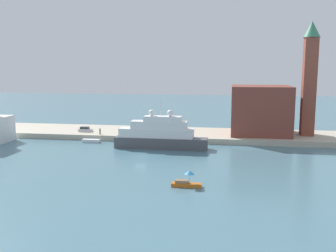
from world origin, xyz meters
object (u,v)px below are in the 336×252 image
object	(u,v)px
small_motorboat	(186,181)
work_barge	(91,141)
parked_car	(85,130)
mooring_bollard	(186,136)
large_yacht	(159,135)
harbor_building	(260,110)
bell_tower	(310,75)
person_figure	(100,131)

from	to	relation	value
small_motorboat	work_barge	xyz separation A→B (m)	(-29.03, 33.25, -0.50)
small_motorboat	parked_car	xyz separation A→B (m)	(-33.87, 41.41, 1.07)
parked_car	mooring_bollard	bearing A→B (deg)	-7.55
large_yacht	mooring_bollard	size ratio (longest dim) A/B	30.16
work_barge	harbor_building	bearing A→B (deg)	16.64
large_yacht	bell_tower	bearing A→B (deg)	24.19
small_motorboat	mooring_bollard	distance (m)	37.84
small_motorboat	parked_car	distance (m)	53.51
small_motorboat	parked_car	bearing A→B (deg)	129.28
small_motorboat	work_barge	size ratio (longest dim) A/B	1.07
large_yacht	bell_tower	distance (m)	43.09
person_figure	harbor_building	bearing A→B (deg)	11.61
work_barge	bell_tower	bearing A→B (deg)	12.55
harbor_building	bell_tower	distance (m)	15.51
harbor_building	parked_car	world-z (taller)	harbor_building
small_motorboat	person_figure	size ratio (longest dim) A/B	2.74
person_figure	bell_tower	bearing A→B (deg)	8.46
parked_car	mooring_bollard	size ratio (longest dim) A/B	5.33
small_motorboat	large_yacht	bearing A→B (deg)	109.00
bell_tower	mooring_bollard	xyz separation A→B (m)	(-31.73, -8.20, -15.70)
large_yacht	small_motorboat	bearing A→B (deg)	-71.00
work_barge	person_figure	bearing A→B (deg)	77.56
small_motorboat	harbor_building	distance (m)	49.18
work_barge	mooring_bollard	size ratio (longest dim) A/B	6.16
large_yacht	mooring_bollard	xyz separation A→B (m)	(5.36, 8.46, -1.44)
small_motorboat	person_figure	distance (m)	46.90
harbor_building	mooring_bollard	size ratio (longest dim) A/B	21.05
large_yacht	small_motorboat	size ratio (longest dim) A/B	4.57
large_yacht	person_figure	bearing A→B (deg)	154.92
bell_tower	person_figure	size ratio (longest dim) A/B	16.58
small_motorboat	mooring_bollard	xyz separation A→B (m)	(-4.65, 37.54, 0.85)
mooring_bollard	harbor_building	bearing A→B (deg)	24.34
work_barge	large_yacht	bearing A→B (deg)	-12.37
work_barge	mooring_bollard	xyz separation A→B (m)	(24.38, 4.29, 1.36)
person_figure	mooring_bollard	distance (m)	23.44
work_barge	bell_tower	size ratio (longest dim) A/B	0.15
bell_tower	person_figure	bearing A→B (deg)	-171.54
harbor_building	parked_car	distance (m)	49.32
small_motorboat	person_figure	xyz separation A→B (m)	(-28.08, 37.54, 1.32)
small_motorboat	work_barge	bearing A→B (deg)	131.12
person_figure	large_yacht	bearing A→B (deg)	-25.08
mooring_bollard	large_yacht	bearing A→B (deg)	-122.35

